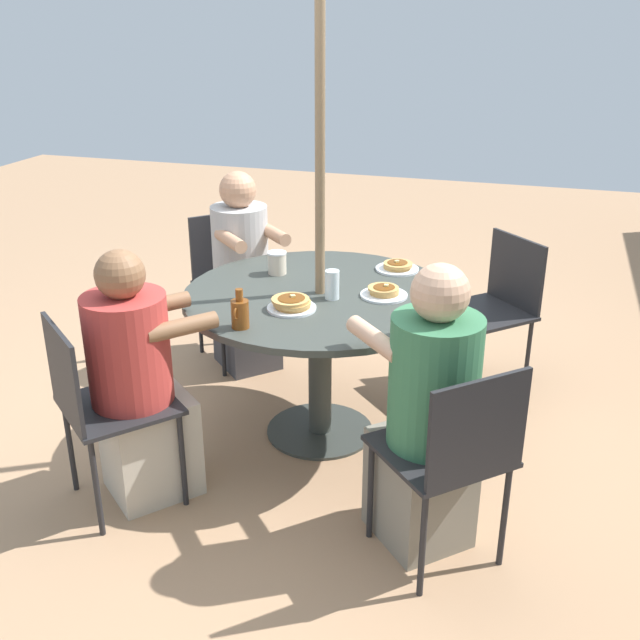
# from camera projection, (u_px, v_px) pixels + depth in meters

# --- Properties ---
(ground_plane) EXTENTS (12.00, 12.00, 0.00)m
(ground_plane) POSITION_uv_depth(u_px,v_px,m) (320.00, 431.00, 3.75)
(ground_plane) COLOR tan
(patio_table) EXTENTS (1.27, 1.27, 0.75)m
(patio_table) POSITION_uv_depth(u_px,v_px,m) (320.00, 316.00, 3.51)
(patio_table) COLOR #383D38
(patio_table) RESTS_ON ground
(umbrella_pole) EXTENTS (0.04, 0.04, 2.26)m
(umbrella_pole) POSITION_uv_depth(u_px,v_px,m) (320.00, 212.00, 3.31)
(umbrella_pole) COLOR #846B4C
(umbrella_pole) RESTS_ON ground
(patio_chair_north) EXTENTS (0.60, 0.60, 0.85)m
(patio_chair_north) POSITION_uv_depth(u_px,v_px,m) (232.00, 275.00, 4.42)
(patio_chair_north) COLOR #232326
(patio_chair_north) RESTS_ON ground
(diner_north) EXTENTS (0.53, 0.53, 1.14)m
(diner_north) POSITION_uv_depth(u_px,v_px,m) (243.00, 279.00, 4.27)
(diner_north) COLOR #3D3D42
(diner_north) RESTS_ON ground
(patio_chair_east) EXTENTS (0.60, 0.60, 0.85)m
(patio_chair_east) POSITION_uv_depth(u_px,v_px,m) (99.00, 400.00, 3.02)
(patio_chair_east) COLOR #232326
(patio_chair_east) RESTS_ON ground
(diner_east) EXTENTS (0.56, 0.55, 1.11)m
(diner_east) POSITION_uv_depth(u_px,v_px,m) (139.00, 388.00, 3.10)
(diner_east) COLOR beige
(diner_east) RESTS_ON ground
(patio_chair_south) EXTENTS (0.61, 0.61, 0.85)m
(patio_chair_south) POSITION_uv_depth(u_px,v_px,m) (453.00, 451.00, 2.68)
(patio_chair_south) COLOR #232326
(patio_chair_south) RESTS_ON ground
(diner_south) EXTENTS (0.58, 0.57, 1.16)m
(diner_south) POSITION_uv_depth(u_px,v_px,m) (428.00, 421.00, 2.80)
(diner_south) COLOR gray
(diner_south) RESTS_ON ground
(patio_chair_west) EXTENTS (0.61, 0.61, 0.85)m
(patio_chair_west) POSITION_uv_depth(u_px,v_px,m) (495.00, 302.00, 4.02)
(patio_chair_west) COLOR #232326
(patio_chair_west) RESTS_ON ground
(pancake_plate_a) EXTENTS (0.22, 0.22, 0.06)m
(pancake_plate_a) POSITION_uv_depth(u_px,v_px,m) (384.00, 292.00, 3.41)
(pancake_plate_a) COLOR white
(pancake_plate_a) RESTS_ON patio_table
(pancake_plate_b) EXTENTS (0.22, 0.22, 0.05)m
(pancake_plate_b) POSITION_uv_depth(u_px,v_px,m) (397.00, 267.00, 3.75)
(pancake_plate_b) COLOR white
(pancake_plate_b) RESTS_ON patio_table
(pancake_plate_c) EXTENTS (0.22, 0.22, 0.06)m
(pancake_plate_c) POSITION_uv_depth(u_px,v_px,m) (292.00, 304.00, 3.26)
(pancake_plate_c) COLOR white
(pancake_plate_c) RESTS_ON patio_table
(syrup_bottle) EXTENTS (0.10, 0.07, 0.17)m
(syrup_bottle) POSITION_uv_depth(u_px,v_px,m) (240.00, 313.00, 3.06)
(syrup_bottle) COLOR brown
(syrup_bottle) RESTS_ON patio_table
(coffee_cup) EXTENTS (0.10, 0.10, 0.11)m
(coffee_cup) POSITION_uv_depth(u_px,v_px,m) (277.00, 263.00, 3.69)
(coffee_cup) COLOR beige
(coffee_cup) RESTS_ON patio_table
(drinking_glass_a) EXTENTS (0.07, 0.07, 0.13)m
(drinking_glass_a) POSITION_uv_depth(u_px,v_px,m) (332.00, 285.00, 3.37)
(drinking_glass_a) COLOR silver
(drinking_glass_a) RESTS_ON patio_table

